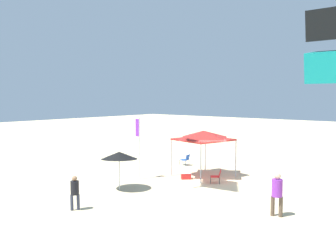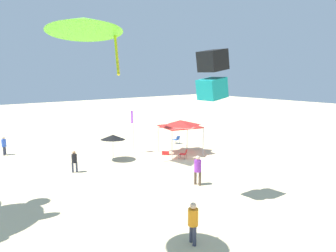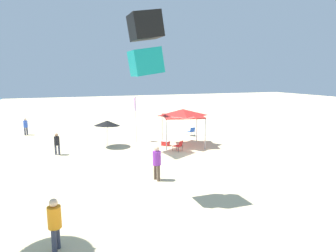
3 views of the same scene
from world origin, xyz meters
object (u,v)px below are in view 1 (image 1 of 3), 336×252
(folding_chair_right_of_tent, at_px, (186,159))
(person_beachcomber, at_px, (75,190))
(kite_box_black, at_px, (328,46))
(beach_umbrella, at_px, (119,155))
(folding_chair_left_of_tent, at_px, (217,175))
(cooler_box, at_px, (186,176))
(person_by_tent, at_px, (277,191))
(canopy_tent, at_px, (203,136))
(banner_flag, at_px, (139,142))

(folding_chair_right_of_tent, relative_size, person_beachcomber, 0.52)
(person_beachcomber, xyz_separation_m, kite_box_black, (-9.57, -3.83, 5.99))
(beach_umbrella, bearing_deg, kite_box_black, -179.63)
(folding_chair_left_of_tent, bearing_deg, cooler_box, -116.12)
(person_beachcomber, bearing_deg, folding_chair_left_of_tent, -161.01)
(beach_umbrella, bearing_deg, person_by_tent, -171.48)
(beach_umbrella, relative_size, person_by_tent, 1.15)
(person_by_tent, bearing_deg, kite_box_black, -42.41)
(canopy_tent, relative_size, kite_box_black, 1.36)
(canopy_tent, distance_m, cooler_box, 2.79)
(folding_chair_right_of_tent, xyz_separation_m, person_beachcomber, (-2.67, 11.80, 0.45))
(folding_chair_right_of_tent, height_order, cooler_box, folding_chair_right_of_tent)
(folding_chair_left_of_tent, height_order, person_beachcomber, person_beachcomber)
(folding_chair_left_of_tent, height_order, cooler_box, folding_chair_left_of_tent)
(canopy_tent, distance_m, folding_chair_right_of_tent, 4.44)
(folding_chair_right_of_tent, xyz_separation_m, person_by_tent, (-10.02, 6.77, 0.64))
(beach_umbrella, xyz_separation_m, cooler_box, (-1.22, -4.44, -1.71))
(folding_chair_right_of_tent, distance_m, folding_chair_left_of_tent, 5.87)
(folding_chair_left_of_tent, distance_m, kite_box_black, 10.85)
(beach_umbrella, distance_m, folding_chair_left_of_tent, 5.94)
(cooler_box, height_order, kite_box_black, kite_box_black)
(canopy_tent, xyz_separation_m, person_by_tent, (-6.88, 4.49, -1.52))
(beach_umbrella, height_order, person_by_tent, beach_umbrella)
(beach_umbrella, height_order, banner_flag, banner_flag)
(folding_chair_right_of_tent, relative_size, kite_box_black, 0.31)
(folding_chair_right_of_tent, relative_size, folding_chair_left_of_tent, 1.00)
(folding_chair_right_of_tent, xyz_separation_m, cooler_box, (-2.75, 3.60, -0.27))
(banner_flag, bearing_deg, person_beachcomber, 108.79)
(canopy_tent, xyz_separation_m, person_beachcomber, (0.47, 9.52, -1.71))
(banner_flag, distance_m, person_beachcomber, 6.82)
(canopy_tent, bearing_deg, kite_box_black, 147.98)
(folding_chair_left_of_tent, relative_size, person_by_tent, 0.43)
(folding_chair_right_of_tent, bearing_deg, person_beachcomber, 5.23)
(folding_chair_right_of_tent, bearing_deg, kite_box_black, 49.40)
(cooler_box, relative_size, person_beachcomber, 0.46)
(beach_umbrella, height_order, kite_box_black, kite_box_black)
(person_beachcomber, bearing_deg, person_by_tent, 157.75)
(canopy_tent, height_order, person_beachcomber, canopy_tent)
(canopy_tent, height_order, kite_box_black, kite_box_black)
(canopy_tent, bearing_deg, folding_chair_left_of_tent, 148.67)
(cooler_box, bearing_deg, folding_chair_right_of_tent, -52.61)
(folding_chair_left_of_tent, height_order, person_by_tent, person_by_tent)
(folding_chair_left_of_tent, bearing_deg, beach_umbrella, -68.86)
(person_beachcomber, relative_size, kite_box_black, 0.59)
(folding_chair_right_of_tent, distance_m, banner_flag, 5.81)
(canopy_tent, height_order, folding_chair_right_of_tent, canopy_tent)
(banner_flag, bearing_deg, kite_box_black, 168.01)
(person_beachcomber, height_order, kite_box_black, kite_box_black)
(person_beachcomber, bearing_deg, beach_umbrella, -129.83)
(folding_chair_right_of_tent, relative_size, cooler_box, 1.12)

